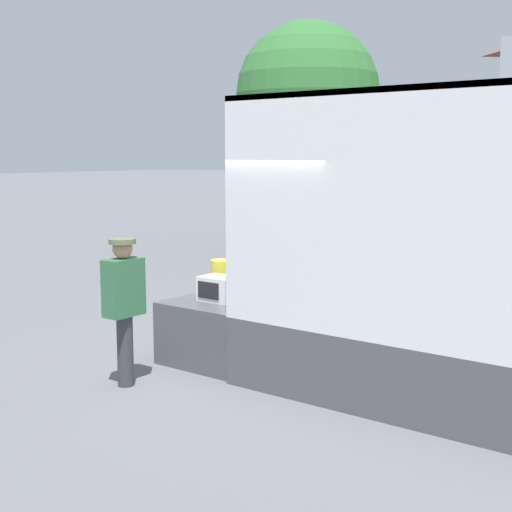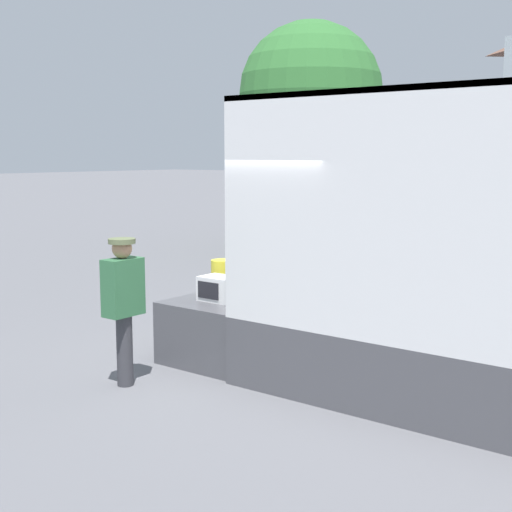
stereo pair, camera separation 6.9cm
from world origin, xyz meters
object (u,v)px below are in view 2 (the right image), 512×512
object	(u,v)px
orange_bucket	(223,275)
street_tree	(311,95)
worker_person	(123,297)
microwave	(221,289)
portable_generator	(274,275)

from	to	relation	value
orange_bucket	street_tree	bearing A→B (deg)	116.73
orange_bucket	street_tree	size ratio (longest dim) A/B	0.07
worker_person	street_tree	xyz separation A→B (m)	(-4.49, 10.46, 3.07)
street_tree	microwave	bearing A→B (deg)	-62.53
portable_generator	worker_person	world-z (taller)	worker_person
microwave	orange_bucket	bearing A→B (deg)	128.24
microwave	worker_person	world-z (taller)	worker_person
microwave	orange_bucket	size ratio (longest dim) A/B	1.24
microwave	portable_generator	world-z (taller)	portable_generator
worker_person	street_tree	size ratio (longest dim) A/B	0.28
microwave	orange_bucket	xyz separation A→B (m)	(-0.41, 0.52, 0.05)
microwave	worker_person	xyz separation A→B (m)	(-0.24, -1.36, 0.09)
street_tree	portable_generator	bearing A→B (deg)	-59.23
portable_generator	street_tree	size ratio (longest dim) A/B	0.10
portable_generator	street_tree	xyz separation A→B (m)	(-4.89, 8.21, 3.09)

